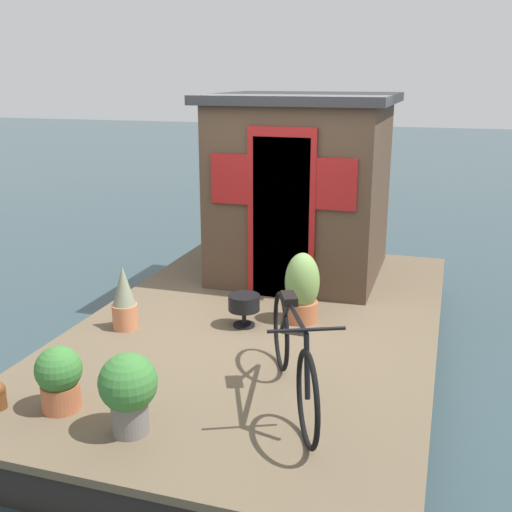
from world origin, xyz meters
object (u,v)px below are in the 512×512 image
object	(u,v)px
houseboat_cabin	(302,186)
charcoal_grill	(244,304)
potted_plant_geranium	(128,389)
bicycle	(293,356)
potted_plant_sage	(124,299)
potted_plant_thyme	(302,289)
potted_plant_rosemary	(59,377)

from	to	relation	value
houseboat_cabin	charcoal_grill	world-z (taller)	houseboat_cabin
houseboat_cabin	potted_plant_geranium	bearing A→B (deg)	176.15
houseboat_cabin	bicycle	size ratio (longest dim) A/B	1.31
bicycle	potted_plant_sage	size ratio (longest dim) A/B	2.61
houseboat_cabin	charcoal_grill	bearing A→B (deg)	176.33
potted_plant_thyme	charcoal_grill	xyz separation A→B (m)	(-0.29, 0.49, -0.11)
houseboat_cabin	charcoal_grill	xyz separation A→B (m)	(-1.80, 0.12, -0.84)
houseboat_cabin	charcoal_grill	size ratio (longest dim) A/B	6.75
potted_plant_rosemary	potted_plant_thyme	distance (m)	2.47
charcoal_grill	potted_plant_geranium	bearing A→B (deg)	175.99
houseboat_cabin	potted_plant_rosemary	size ratio (longest dim) A/B	4.42
bicycle	potted_plant_geranium	xyz separation A→B (m)	(-0.73, 0.92, -0.04)
houseboat_cabin	potted_plant_sage	world-z (taller)	houseboat_cabin
bicycle	charcoal_grill	distance (m)	1.47
bicycle	potted_plant_rosemary	distance (m)	1.66
potted_plant_geranium	houseboat_cabin	bearing A→B (deg)	-3.85
potted_plant_geranium	potted_plant_sage	distance (m)	1.83
bicycle	potted_plant_rosemary	world-z (taller)	bicycle
houseboat_cabin	potted_plant_sage	size ratio (longest dim) A/B	3.43
potted_plant_geranium	bicycle	bearing A→B (deg)	-51.85
potted_plant_geranium	potted_plant_thyme	size ratio (longest dim) A/B	0.82
bicycle	potted_plant_sage	xyz separation A→B (m)	(0.86, 1.83, -0.07)
bicycle	potted_plant_sage	world-z (taller)	bicycle
bicycle	potted_plant_sage	bearing A→B (deg)	64.98
potted_plant_sage	charcoal_grill	bearing A→B (deg)	-69.98
potted_plant_sage	bicycle	bearing A→B (deg)	-115.02
bicycle	potted_plant_thyme	world-z (taller)	bicycle
houseboat_cabin	potted_plant_sage	distance (m)	2.59
charcoal_grill	houseboat_cabin	bearing A→B (deg)	-3.67
houseboat_cabin	potted_plant_thyme	world-z (taller)	houseboat_cabin
potted_plant_thyme	houseboat_cabin	bearing A→B (deg)	13.94
potted_plant_thyme	potted_plant_geranium	bearing A→B (deg)	164.47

